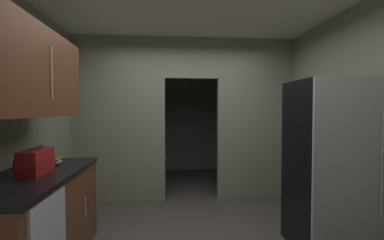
% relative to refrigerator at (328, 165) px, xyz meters
% --- Properties ---
extents(kitchen_overhead_slab, '(4.03, 7.24, 0.06)m').
position_rel_refrigerator_xyz_m(kitchen_overhead_slab, '(-1.41, 0.63, 1.80)').
color(kitchen_overhead_slab, silver).
extents(kitchen_partition, '(3.63, 0.12, 2.66)m').
position_rel_refrigerator_xyz_m(kitchen_partition, '(-1.43, 1.76, 0.51)').
color(kitchen_partition, gray).
rests_on(kitchen_partition, ground).
extents(adjoining_room_shell, '(3.63, 2.31, 2.66)m').
position_rel_refrigerator_xyz_m(adjoining_room_shell, '(-1.41, 3.40, 0.44)').
color(adjoining_room_shell, gray).
rests_on(adjoining_room_shell, ground).
extents(refrigerator, '(0.72, 0.73, 1.79)m').
position_rel_refrigerator_xyz_m(refrigerator, '(0.00, 0.00, 0.00)').
color(refrigerator, black).
rests_on(refrigerator, ground).
extents(lower_cabinet_run, '(0.69, 1.68, 0.91)m').
position_rel_refrigerator_xyz_m(lower_cabinet_run, '(-2.88, -0.25, -0.44)').
color(lower_cabinet_run, brown).
rests_on(lower_cabinet_run, ground).
extents(upper_cabinet_counterside, '(0.36, 1.51, 0.77)m').
position_rel_refrigerator_xyz_m(upper_cabinet_counterside, '(-2.88, -0.25, 0.91)').
color(upper_cabinet_counterside, brown).
extents(boombox, '(0.18, 0.38, 0.24)m').
position_rel_refrigerator_xyz_m(boombox, '(-2.85, -0.24, 0.13)').
color(boombox, maroon).
rests_on(boombox, lower_cabinet_run).
extents(book_stack, '(0.15, 0.16, 0.09)m').
position_rel_refrigerator_xyz_m(book_stack, '(-2.87, 0.15, 0.07)').
color(book_stack, black).
rests_on(book_stack, lower_cabinet_run).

